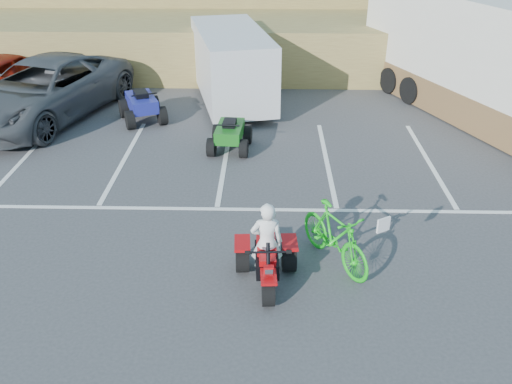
{
  "coord_description": "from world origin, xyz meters",
  "views": [
    {
      "loc": [
        1.12,
        -8.06,
        6.21
      ],
      "look_at": [
        0.9,
        1.4,
        1.0
      ],
      "focal_mm": 38.0,
      "sensor_mm": 36.0,
      "label": 1
    }
  ],
  "objects_px": {
    "rider": "(267,243)",
    "cargo_trailer": "(232,64)",
    "grey_pickup": "(44,90)",
    "rv_motorhome": "(489,70)",
    "red_trike_atv": "(267,283)",
    "quad_atv_green": "(230,149)",
    "quad_atv_blue": "(144,121)",
    "green_dirt_bike": "(335,236)"
  },
  "relations": [
    {
      "from": "green_dirt_bike",
      "to": "quad_atv_green",
      "type": "height_order",
      "value": "green_dirt_bike"
    },
    {
      "from": "rider",
      "to": "cargo_trailer",
      "type": "bearing_deg",
      "value": -85.83
    },
    {
      "from": "rider",
      "to": "cargo_trailer",
      "type": "distance_m",
      "value": 9.77
    },
    {
      "from": "rider",
      "to": "red_trike_atv",
      "type": "bearing_deg",
      "value": 90.0
    },
    {
      "from": "rv_motorhome",
      "to": "quad_atv_green",
      "type": "height_order",
      "value": "rv_motorhome"
    },
    {
      "from": "rider",
      "to": "quad_atv_green",
      "type": "bearing_deg",
      "value": -82.76
    },
    {
      "from": "rv_motorhome",
      "to": "quad_atv_blue",
      "type": "xyz_separation_m",
      "value": [
        -10.57,
        -0.47,
        -1.55
      ]
    },
    {
      "from": "grey_pickup",
      "to": "quad_atv_green",
      "type": "bearing_deg",
      "value": -3.4
    },
    {
      "from": "rv_motorhome",
      "to": "quad_atv_green",
      "type": "xyz_separation_m",
      "value": [
        -7.71,
        -2.58,
        -1.55
      ]
    },
    {
      "from": "green_dirt_bike",
      "to": "cargo_trailer",
      "type": "bearing_deg",
      "value": 74.73
    },
    {
      "from": "rider",
      "to": "quad_atv_green",
      "type": "distance_m",
      "value": 5.9
    },
    {
      "from": "quad_atv_green",
      "to": "cargo_trailer",
      "type": "bearing_deg",
      "value": 97.0
    },
    {
      "from": "grey_pickup",
      "to": "quad_atv_green",
      "type": "xyz_separation_m",
      "value": [
        5.93,
        -2.33,
        -0.9
      ]
    },
    {
      "from": "rider",
      "to": "grey_pickup",
      "type": "xyz_separation_m",
      "value": [
        -6.96,
        8.08,
        0.1
      ]
    },
    {
      "from": "red_trike_atv",
      "to": "quad_atv_green",
      "type": "xyz_separation_m",
      "value": [
        -1.05,
        5.9,
        0.0
      ]
    },
    {
      "from": "rider",
      "to": "green_dirt_bike",
      "type": "relative_size",
      "value": 0.79
    },
    {
      "from": "rider",
      "to": "green_dirt_bike",
      "type": "bearing_deg",
      "value": -160.91
    },
    {
      "from": "red_trike_atv",
      "to": "cargo_trailer",
      "type": "bearing_deg",
      "value": 94.11
    },
    {
      "from": "green_dirt_bike",
      "to": "quad_atv_blue",
      "type": "distance_m",
      "value": 9.0
    },
    {
      "from": "grey_pickup",
      "to": "quad_atv_blue",
      "type": "bearing_deg",
      "value": 13.96
    },
    {
      "from": "rv_motorhome",
      "to": "quad_atv_green",
      "type": "distance_m",
      "value": 8.28
    },
    {
      "from": "rv_motorhome",
      "to": "quad_atv_blue",
      "type": "bearing_deg",
      "value": 159.09
    },
    {
      "from": "red_trike_atv",
      "to": "quad_atv_green",
      "type": "bearing_deg",
      "value": 97.06
    },
    {
      "from": "quad_atv_green",
      "to": "red_trike_atv",
      "type": "bearing_deg",
      "value": -75.55
    },
    {
      "from": "cargo_trailer",
      "to": "rv_motorhome",
      "type": "bearing_deg",
      "value": -23.05
    },
    {
      "from": "grey_pickup",
      "to": "rv_motorhome",
      "type": "xyz_separation_m",
      "value": [
        13.64,
        0.25,
        0.66
      ]
    },
    {
      "from": "rv_motorhome",
      "to": "green_dirt_bike",
      "type": "bearing_deg",
      "value": -148.11
    },
    {
      "from": "grey_pickup",
      "to": "rv_motorhome",
      "type": "relative_size",
      "value": 0.64
    },
    {
      "from": "quad_atv_blue",
      "to": "quad_atv_green",
      "type": "relative_size",
      "value": 1.12
    },
    {
      "from": "cargo_trailer",
      "to": "rv_motorhome",
      "type": "relative_size",
      "value": 0.54
    },
    {
      "from": "quad_atv_blue",
      "to": "cargo_trailer",
      "type": "bearing_deg",
      "value": 10.85
    },
    {
      "from": "red_trike_atv",
      "to": "cargo_trailer",
      "type": "distance_m",
      "value": 9.99
    },
    {
      "from": "quad_atv_green",
      "to": "quad_atv_blue",
      "type": "bearing_deg",
      "value": 147.96
    },
    {
      "from": "red_trike_atv",
      "to": "rider",
      "type": "bearing_deg",
      "value": 90.0
    },
    {
      "from": "red_trike_atv",
      "to": "quad_atv_blue",
      "type": "bearing_deg",
      "value": 112.98
    },
    {
      "from": "green_dirt_bike",
      "to": "grey_pickup",
      "type": "distance_m",
      "value": 11.19
    },
    {
      "from": "grey_pickup",
      "to": "quad_atv_blue",
      "type": "relative_size",
      "value": 3.95
    },
    {
      "from": "green_dirt_bike",
      "to": "rv_motorhome",
      "type": "bearing_deg",
      "value": 24.84
    },
    {
      "from": "red_trike_atv",
      "to": "rv_motorhome",
      "type": "xyz_separation_m",
      "value": [
        6.67,
        8.48,
        1.55
      ]
    },
    {
      "from": "rider",
      "to": "quad_atv_blue",
      "type": "bearing_deg",
      "value": -66.64
    },
    {
      "from": "rv_motorhome",
      "to": "red_trike_atv",
      "type": "bearing_deg",
      "value": -151.63
    },
    {
      "from": "green_dirt_bike",
      "to": "quad_atv_blue",
      "type": "bearing_deg",
      "value": 94.66
    }
  ]
}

